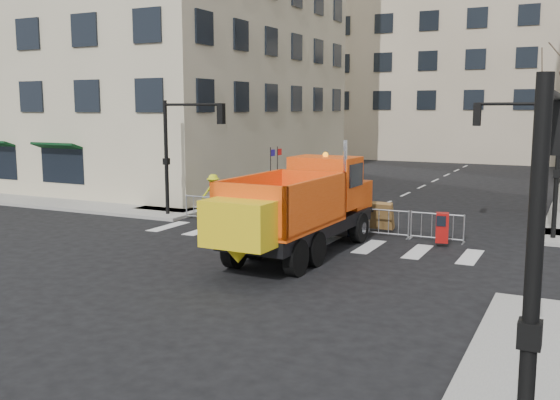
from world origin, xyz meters
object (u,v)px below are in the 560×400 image
at_px(cop_a, 319,212).
at_px(newspaper_box, 442,228).
at_px(cop_b, 353,214).
at_px(cop_c, 311,208).
at_px(plow_truck, 299,205).
at_px(worker, 213,193).

xyz_separation_m(cop_a, newspaper_box, (5.00, -0.25, -0.16)).
distance_m(cop_b, cop_c, 1.80).
bearing_deg(plow_truck, worker, 51.83).
bearing_deg(cop_a, newspaper_box, 140.98).
relative_size(plow_truck, newspaper_box, 9.28).
bearing_deg(plow_truck, cop_b, -6.98).
xyz_separation_m(plow_truck, cop_b, (0.58, 3.87, -0.86)).
bearing_deg(cop_c, worker, -80.73).
height_order(plow_truck, newspaper_box, plow_truck).
relative_size(worker, newspaper_box, 1.60).
relative_size(cop_b, worker, 1.01).
bearing_deg(cop_b, cop_c, 19.92).
height_order(cop_b, newspaper_box, cop_b).
bearing_deg(plow_truck, cop_c, 19.03).
xyz_separation_m(cop_a, cop_c, (-0.34, 0.00, 0.17)).
height_order(cop_a, worker, worker).
bearing_deg(newspaper_box, cop_a, 165.22).
distance_m(cop_a, worker, 6.72).
distance_m(plow_truck, worker, 9.44).
height_order(plow_truck, cop_a, plow_truck).
bearing_deg(cop_a, cop_b, 143.80).
bearing_deg(newspaper_box, plow_truck, -150.64).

